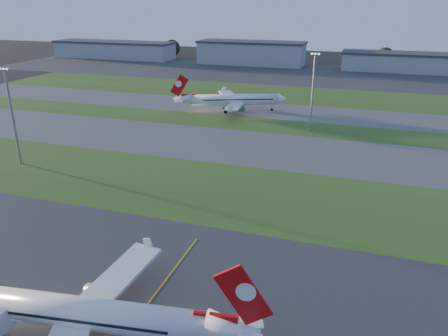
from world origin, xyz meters
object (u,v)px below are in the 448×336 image
at_px(airliner_taxiing, 234,100).
at_px(light_mast_centre, 313,87).
at_px(airliner_parked, 86,314).
at_px(light_mast_west, 11,110).

distance_m(airliner_taxiing, light_mast_centre, 38.28).
bearing_deg(airliner_parked, light_mast_west, 129.80).
distance_m(airliner_taxiing, light_mast_west, 83.52).
height_order(airliner_taxiing, light_mast_centre, light_mast_centre).
xyz_separation_m(airliner_taxiing, light_mast_west, (-37.69, -73.83, 10.19)).
height_order(airliner_parked, light_mast_centre, light_mast_centre).
xyz_separation_m(light_mast_west, light_mast_centre, (70.00, 56.00, 0.00)).
bearing_deg(airliner_taxiing, light_mast_west, 40.80).
distance_m(light_mast_west, light_mast_centre, 89.64).
relative_size(airliner_parked, light_mast_centre, 1.56).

